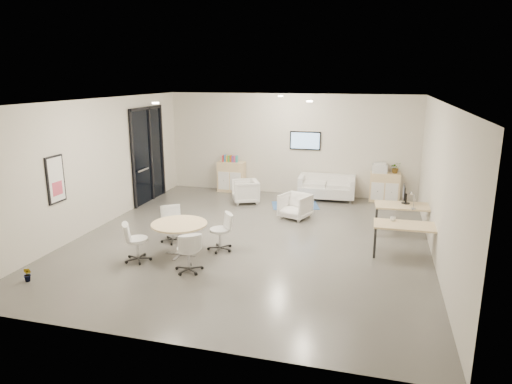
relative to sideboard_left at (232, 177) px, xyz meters
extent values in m
cube|color=#53504C|center=(1.89, -4.25, -0.89)|extent=(8.00, 9.00, 0.80)
cube|color=white|center=(1.89, -4.25, 3.11)|extent=(8.00, 9.00, 0.80)
cube|color=beige|center=(1.89, 0.65, 1.11)|extent=(8.00, 0.80, 3.20)
cube|color=beige|center=(1.89, -9.15, 1.11)|extent=(8.00, 0.80, 3.20)
cube|color=beige|center=(-2.51, -4.25, 1.11)|extent=(0.80, 9.00, 3.20)
cube|color=beige|center=(6.29, -4.25, 1.11)|extent=(0.80, 9.00, 3.20)
cube|color=black|center=(-2.07, -1.75, 0.93)|extent=(0.02, 1.90, 2.85)
cube|color=black|center=(-2.05, -1.75, 2.32)|extent=(0.06, 1.90, 0.08)
cube|color=black|center=(-2.05, -2.66, 0.93)|extent=(0.06, 0.08, 2.85)
cube|color=black|center=(-2.05, -0.84, 0.93)|extent=(0.06, 0.08, 2.85)
cube|color=black|center=(-2.05, -1.60, 0.93)|extent=(0.06, 0.07, 2.85)
cube|color=#B2B2B7|center=(-2.01, -2.20, 0.56)|extent=(0.04, 0.60, 0.05)
cube|color=black|center=(-2.08, -5.85, 1.06)|extent=(0.04, 0.54, 1.04)
cube|color=white|center=(-2.06, -5.85, 1.06)|extent=(0.01, 0.46, 0.96)
cube|color=#C9435A|center=(-2.06, -5.85, 0.86)|extent=(0.01, 0.32, 0.30)
cube|color=black|center=(2.39, 0.22, 1.26)|extent=(0.98, 0.05, 0.58)
cube|color=#8DBCF3|center=(2.39, 0.19, 1.26)|extent=(0.90, 0.01, 0.50)
cylinder|color=#FFEAC6|center=(0.09, -5.25, 2.69)|extent=(0.14, 0.14, 0.03)
cylinder|color=#FFEAC6|center=(3.09, -3.75, 2.69)|extent=(0.14, 0.14, 0.03)
cylinder|color=#FFEAC6|center=(1.89, -1.25, 2.69)|extent=(0.14, 0.14, 0.03)
cube|color=#D7B581|center=(0.00, 0.00, 0.00)|extent=(0.88, 0.44, 0.99)
cube|color=white|center=(-0.20, -0.22, -0.10)|extent=(0.37, 0.02, 0.59)
cube|color=white|center=(0.20, -0.22, -0.10)|extent=(0.37, 0.02, 0.59)
cube|color=#D7B581|center=(4.90, 0.02, -0.05)|extent=(0.89, 0.42, 0.89)
cube|color=white|center=(4.69, -0.20, -0.14)|extent=(0.37, 0.02, 0.53)
cube|color=white|center=(5.10, -0.20, -0.14)|extent=(0.37, 0.02, 0.53)
cube|color=red|center=(-0.27, 0.00, 0.61)|extent=(0.04, 0.14, 0.22)
cube|color=#337FCC|center=(-0.21, 0.00, 0.61)|extent=(0.04, 0.14, 0.22)
cube|color=gold|center=(-0.14, 0.00, 0.61)|extent=(0.04, 0.14, 0.22)
cube|color=#4CB24C|center=(-0.08, 0.00, 0.61)|extent=(0.04, 0.14, 0.22)
cube|color=#CC6619|center=(-0.01, 0.00, 0.61)|extent=(0.04, 0.14, 0.22)
cube|color=purple|center=(0.05, 0.00, 0.61)|extent=(0.04, 0.14, 0.22)
cube|color=#E54C7F|center=(0.12, 0.00, 0.61)|extent=(0.04, 0.14, 0.22)
cube|color=teal|center=(0.19, 0.00, 0.61)|extent=(0.04, 0.14, 0.22)
cube|color=white|center=(4.71, 0.02, 0.53)|extent=(0.46, 0.39, 0.26)
cube|color=white|center=(4.71, 0.02, 0.68)|extent=(0.34, 0.29, 0.05)
cube|color=silver|center=(3.16, -0.23, -0.23)|extent=(1.75, 0.95, 0.32)
cube|color=silver|center=(3.16, 0.10, 0.10)|extent=(1.72, 0.28, 0.32)
cube|color=silver|center=(2.38, -0.23, -0.06)|extent=(0.20, 0.86, 0.64)
cube|color=silver|center=(3.94, -0.23, -0.06)|extent=(0.20, 0.86, 0.64)
cube|color=#294D7F|center=(2.36, -1.17, -0.49)|extent=(1.54, 1.24, 0.01)
imported|color=silver|center=(0.84, -1.23, -0.11)|extent=(0.95, 0.97, 0.77)
imported|color=silver|center=(2.58, -2.38, -0.12)|extent=(0.91, 0.88, 0.74)
cube|color=#D7B581|center=(5.36, -2.99, 0.23)|extent=(1.46, 0.80, 0.04)
cube|color=black|center=(4.70, -3.29, -0.14)|extent=(0.05, 0.05, 0.70)
cube|color=black|center=(6.02, -3.29, -0.14)|extent=(0.05, 0.05, 0.70)
cube|color=black|center=(4.70, -2.69, -0.14)|extent=(0.05, 0.05, 0.70)
cube|color=black|center=(6.02, -2.69, -0.14)|extent=(0.05, 0.05, 0.70)
cube|color=#D7B581|center=(5.32, -4.40, 0.19)|extent=(1.35, 0.69, 0.04)
cube|color=black|center=(4.69, -4.69, -0.16)|extent=(0.05, 0.05, 0.66)
cube|color=black|center=(5.94, -4.69, -0.16)|extent=(0.05, 0.05, 0.66)
cube|color=black|center=(4.69, -4.12, -0.16)|extent=(0.05, 0.05, 0.66)
cube|color=black|center=(5.94, -4.12, -0.16)|extent=(0.05, 0.05, 0.66)
cylinder|color=black|center=(5.36, -2.84, 0.26)|extent=(0.20, 0.20, 0.02)
cube|color=black|center=(5.36, -2.84, 0.38)|extent=(0.04, 0.03, 0.24)
cube|color=black|center=(5.31, -2.84, 0.53)|extent=(0.03, 0.50, 0.32)
cylinder|color=#D7B581|center=(0.68, -5.61, 0.21)|extent=(1.18, 1.18, 0.04)
cylinder|color=#B2B2B7|center=(0.68, -5.61, -0.15)|extent=(0.10, 0.10, 0.68)
cube|color=#B2B2B7|center=(0.68, -5.61, -0.48)|extent=(0.69, 0.06, 0.03)
cube|color=#B2B2B7|center=(0.68, -5.61, -0.48)|extent=(0.06, 0.69, 0.03)
imported|color=#3F7F3F|center=(5.17, 0.04, 0.53)|extent=(0.37, 0.39, 0.26)
imported|color=#3F7F3F|center=(-1.51, -7.56, -0.43)|extent=(0.20, 0.31, 0.13)
imported|color=white|center=(5.04, -4.22, 0.27)|extent=(0.14, 0.12, 0.12)
camera|label=1|loc=(4.64, -14.01, 3.23)|focal=32.00mm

